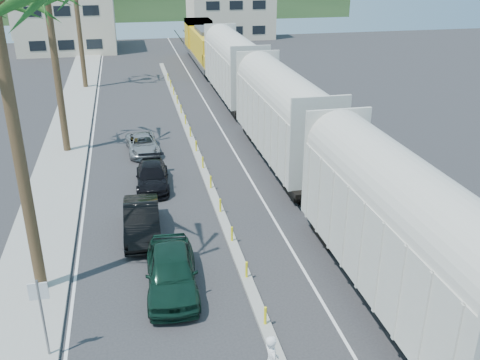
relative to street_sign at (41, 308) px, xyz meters
The scene contains 11 objects.
sidewalk 23.11m from the street_sign, 92.99° to the left, with size 3.00×90.00×0.15m, color gray.
rails 28.83m from the street_sign, 64.68° to the left, with size 1.56×100.00×0.06m.
median 19.48m from the street_sign, 67.88° to the left, with size 0.45×60.00×0.85m.
lane_markings 23.65m from the street_sign, 77.38° to the left, with size 9.42×90.00×0.01m.
freight_train 24.35m from the street_sign, 59.64° to the left, with size 3.00×60.94×5.85m.
street_sign is the anchor object (origin of this frame).
buildings 69.70m from the street_sign, 89.27° to the left, with size 38.00×27.00×10.00m.
car_lead 5.37m from the street_sign, 34.72° to the left, with size 2.22×4.99×1.67m, color black.
car_second 8.45m from the street_sign, 66.26° to the left, with size 1.72×4.65×1.52m, color black.
car_third 13.87m from the street_sign, 72.38° to the left, with size 1.96×4.45×1.27m, color black.
car_rear 19.30m from the street_sign, 78.36° to the left, with size 2.21×4.30×1.16m, color #95979A.
Camera 1 is at (-4.07, -12.79, 12.33)m, focal length 40.00 mm.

